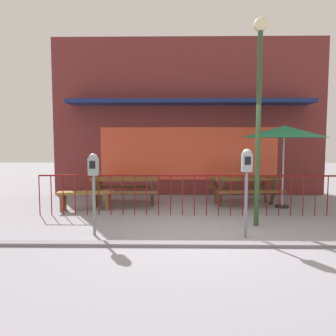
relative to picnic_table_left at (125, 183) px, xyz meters
The scene contains 11 objects.
ground 3.62m from the picnic_table_left, 59.26° to the right, with size 40.00×40.00×0.00m, color gray.
pub_storefront 3.30m from the picnic_table_left, 47.33° to the left, with size 8.81×1.39×5.05m.
patio_fence_front 2.20m from the picnic_table_left, 33.94° to the right, with size 7.42×0.04×0.97m.
picnic_table_left is the anchor object (origin of this frame).
picnic_table_right 3.29m from the picnic_table_left, ahead, with size 1.97×1.59×0.79m.
patio_umbrella 4.44m from the picnic_table_left, ahead, with size 2.18×2.18×2.16m.
patio_bench 1.17m from the picnic_table_left, 144.67° to the right, with size 1.43×0.50×0.48m.
parking_meter_near 4.05m from the picnic_table_left, 48.58° to the right, with size 0.18×0.17×1.63m.
parking_meter_far 2.95m from the picnic_table_left, 93.32° to the right, with size 0.18×0.17×1.54m.
street_lamp 4.30m from the picnic_table_left, 35.35° to the right, with size 0.28×0.28×4.22m.
curb_edge 3.99m from the picnic_table_left, 62.46° to the right, with size 12.33×0.20×0.11m, color slate.
Camera 1 is at (-0.51, -5.90, 1.79)m, focal length 35.29 mm.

